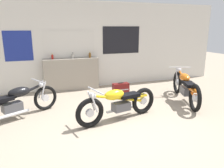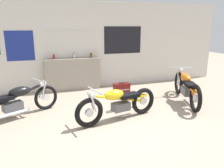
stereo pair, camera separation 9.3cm
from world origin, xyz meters
The scene contains 10 objects.
ground_plane centered at (0.00, 0.00, 0.00)m, with size 24.00×24.00×0.00m, color gray.
wall_back centered at (-0.01, 3.50, 1.40)m, with size 10.00×0.07×2.80m.
sill_counter centered at (-0.52, 3.32, 0.51)m, with size 1.73×0.28×1.02m.
bottle_leftmost centered at (-1.08, 3.35, 1.10)m, with size 0.07×0.07×0.18m.
bottle_left_center centered at (-0.45, 3.37, 1.10)m, with size 0.09×0.09×0.18m.
bottle_center centered at (0.10, 3.32, 1.11)m, with size 0.08×0.08×0.19m.
motorcycle_orange centered at (2.20, 1.12, 0.42)m, with size 0.95×2.09×0.86m.
motorcycle_black centered at (-2.10, 1.43, 0.39)m, with size 1.90×1.05×0.77m.
motorcycle_yellow centered at (0.02, 0.59, 0.38)m, with size 1.99×0.72×0.77m.
hard_case_darkred centered at (0.77, 2.29, 0.18)m, with size 0.50×0.22×0.38m.
Camera 2 is at (-1.55, -3.61, 1.99)m, focal length 35.00 mm.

